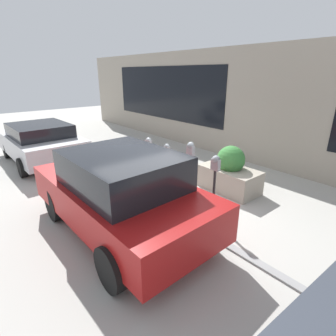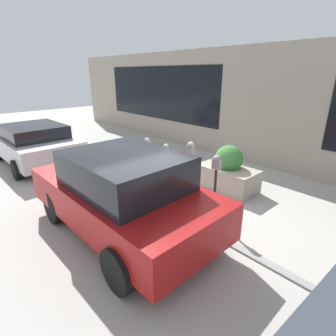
{
  "view_description": "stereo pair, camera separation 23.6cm",
  "coord_description": "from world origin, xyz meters",
  "px_view_note": "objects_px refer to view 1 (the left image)",
  "views": [
    {
      "loc": [
        -4.44,
        3.55,
        3.05
      ],
      "look_at": [
        0.0,
        -0.12,
        0.95
      ],
      "focal_mm": 28.0,
      "sensor_mm": 36.0,
      "label": 1
    },
    {
      "loc": [
        -4.28,
        3.73,
        3.05
      ],
      "look_at": [
        0.0,
        -0.12,
        0.95
      ],
      "focal_mm": 28.0,
      "sensor_mm": 36.0,
      "label": 2
    }
  ],
  "objects_px": {
    "parking_meter_middle": "(167,162)",
    "parked_car_middle": "(121,192)",
    "parking_meter_second": "(190,164)",
    "parked_car_rear": "(41,142)",
    "parking_meter_nearest": "(215,172)",
    "planter_box": "(230,173)",
    "parking_meter_fourth": "(149,152)"
  },
  "relations": [
    {
      "from": "parking_meter_nearest",
      "to": "parking_meter_second",
      "type": "bearing_deg",
      "value": -2.37
    },
    {
      "from": "parking_meter_middle",
      "to": "parked_car_rear",
      "type": "height_order",
      "value": "parking_meter_middle"
    },
    {
      "from": "parking_meter_second",
      "to": "planter_box",
      "type": "relative_size",
      "value": 1.01
    },
    {
      "from": "parking_meter_middle",
      "to": "parked_car_middle",
      "type": "height_order",
      "value": "parked_car_middle"
    },
    {
      "from": "parking_meter_middle",
      "to": "parked_car_middle",
      "type": "distance_m",
      "value": 1.89
    },
    {
      "from": "parking_meter_fourth",
      "to": "planter_box",
      "type": "relative_size",
      "value": 0.9
    },
    {
      "from": "parking_meter_nearest",
      "to": "planter_box",
      "type": "relative_size",
      "value": 0.93
    },
    {
      "from": "parking_meter_second",
      "to": "planter_box",
      "type": "distance_m",
      "value": 1.6
    },
    {
      "from": "parked_car_rear",
      "to": "parked_car_middle",
      "type": "bearing_deg",
      "value": 177.44
    },
    {
      "from": "parking_meter_middle",
      "to": "parked_car_middle",
      "type": "relative_size",
      "value": 0.33
    },
    {
      "from": "parked_car_middle",
      "to": "parking_meter_nearest",
      "type": "bearing_deg",
      "value": -118.65
    },
    {
      "from": "parking_meter_middle",
      "to": "planter_box",
      "type": "height_order",
      "value": "parking_meter_middle"
    },
    {
      "from": "parking_meter_nearest",
      "to": "parked_car_middle",
      "type": "distance_m",
      "value": 1.95
    },
    {
      "from": "parking_meter_second",
      "to": "parked_car_rear",
      "type": "height_order",
      "value": "parking_meter_second"
    },
    {
      "from": "parked_car_rear",
      "to": "parking_meter_fourth",
      "type": "bearing_deg",
      "value": -161.44
    },
    {
      "from": "parking_meter_middle",
      "to": "parking_meter_second",
      "type": "bearing_deg",
      "value": -179.47
    },
    {
      "from": "parking_meter_fourth",
      "to": "parked_car_middle",
      "type": "height_order",
      "value": "parked_car_middle"
    },
    {
      "from": "parking_meter_nearest",
      "to": "planter_box",
      "type": "xyz_separation_m",
      "value": [
        0.75,
        -1.52,
        -0.61
      ]
    },
    {
      "from": "planter_box",
      "to": "parked_car_rear",
      "type": "relative_size",
      "value": 0.39
    },
    {
      "from": "parked_car_middle",
      "to": "parked_car_rear",
      "type": "relative_size",
      "value": 1.02
    },
    {
      "from": "parking_meter_second",
      "to": "parked_car_rear",
      "type": "distance_m",
      "value": 6.12
    },
    {
      "from": "parking_meter_second",
      "to": "parking_meter_middle",
      "type": "bearing_deg",
      "value": 0.53
    },
    {
      "from": "planter_box",
      "to": "parked_car_rear",
      "type": "distance_m",
      "value": 6.7
    },
    {
      "from": "parking_meter_middle",
      "to": "parking_meter_nearest",
      "type": "bearing_deg",
      "value": 179.13
    },
    {
      "from": "parking_meter_middle",
      "to": "planter_box",
      "type": "xyz_separation_m",
      "value": [
        -0.84,
        -1.49,
        -0.41
      ]
    },
    {
      "from": "planter_box",
      "to": "parked_car_rear",
      "type": "height_order",
      "value": "parked_car_rear"
    },
    {
      "from": "parking_meter_nearest",
      "to": "parking_meter_middle",
      "type": "bearing_deg",
      "value": -0.87
    },
    {
      "from": "parking_meter_nearest",
      "to": "parked_car_rear",
      "type": "height_order",
      "value": "parking_meter_nearest"
    },
    {
      "from": "parking_meter_fourth",
      "to": "parked_car_middle",
      "type": "bearing_deg",
      "value": 129.86
    },
    {
      "from": "parking_meter_fourth",
      "to": "planter_box",
      "type": "height_order",
      "value": "parking_meter_fourth"
    },
    {
      "from": "parking_meter_nearest",
      "to": "parking_meter_middle",
      "type": "distance_m",
      "value": 1.6
    },
    {
      "from": "parked_car_middle",
      "to": "parked_car_rear",
      "type": "height_order",
      "value": "parked_car_middle"
    }
  ]
}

